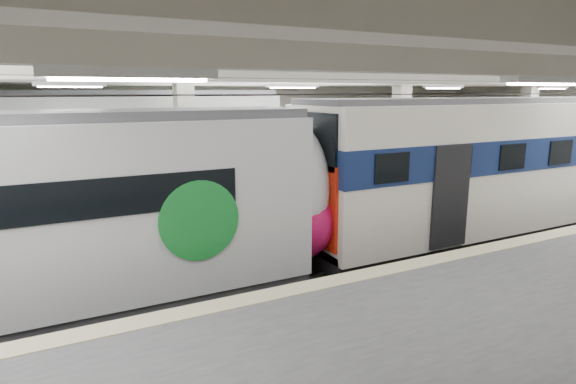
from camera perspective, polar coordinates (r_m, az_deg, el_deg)
station_hall at (r=11.41m, az=9.50°, el=3.95°), size 36.00×24.00×5.75m
modern_emu at (r=11.08m, az=-23.81°, el=-2.86°), size 13.60×2.81×4.40m
older_rer at (r=17.19m, az=23.02°, el=2.95°), size 13.96×3.08×4.58m
far_train at (r=16.41m, az=-28.12°, el=2.40°), size 15.26×3.13×4.82m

